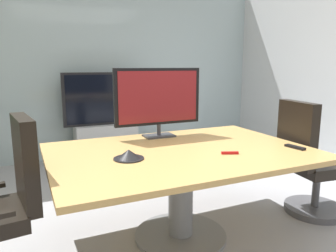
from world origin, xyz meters
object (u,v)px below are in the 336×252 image
(office_chair_right, at_px, (310,168))
(remote_control, at_px, (295,147))
(conference_table, at_px, (181,170))
(tv_monitor, at_px, (158,98))
(office_chair_left, at_px, (1,217))
(conference_phone, at_px, (129,155))
(wall_display_unit, at_px, (106,131))

(office_chair_right, bearing_deg, remote_control, 124.23)
(conference_table, bearing_deg, tv_monitor, 86.93)
(office_chair_left, relative_size, office_chair_right, 1.00)
(conference_phone, height_order, remote_control, conference_phone)
(conference_table, distance_m, office_chair_right, 1.31)
(conference_table, bearing_deg, conference_phone, -171.33)
(conference_table, distance_m, tv_monitor, 0.74)
(tv_monitor, relative_size, conference_phone, 3.82)
(office_chair_left, xyz_separation_m, office_chair_right, (2.60, -0.09, 0.00))
(office_chair_left, height_order, wall_display_unit, wall_display_unit)
(conference_table, relative_size, office_chair_right, 1.85)
(tv_monitor, xyz_separation_m, remote_control, (0.84, -0.86, -0.35))
(conference_table, distance_m, office_chair_left, 1.31)
(office_chair_left, distance_m, conference_phone, 0.91)
(remote_control, bearing_deg, office_chair_left, 164.74)
(office_chair_right, relative_size, tv_monitor, 1.30)
(wall_display_unit, height_order, remote_control, wall_display_unit)
(conference_table, height_order, tv_monitor, tv_monitor)
(remote_control, bearing_deg, wall_display_unit, 100.62)
(conference_phone, bearing_deg, remote_control, -11.31)
(office_chair_right, xyz_separation_m, wall_display_unit, (-1.32, 2.55, -0.01))
(office_chair_right, relative_size, remote_control, 6.41)
(conference_table, bearing_deg, office_chair_right, -5.16)
(wall_display_unit, bearing_deg, conference_table, -89.52)
(conference_table, xyz_separation_m, tv_monitor, (0.03, 0.53, 0.52))
(conference_table, bearing_deg, remote_control, -21.07)
(tv_monitor, bearing_deg, remote_control, -45.80)
(conference_table, relative_size, tv_monitor, 2.41)
(wall_display_unit, xyz_separation_m, remote_control, (0.89, -2.77, 0.31))
(conference_phone, bearing_deg, wall_display_unit, 80.17)
(office_chair_left, xyz_separation_m, remote_control, (2.16, -0.31, 0.30))
(conference_table, xyz_separation_m, office_chair_right, (1.30, -0.12, -0.13))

